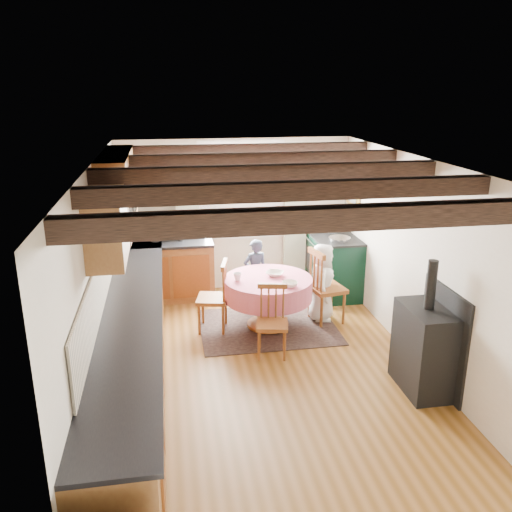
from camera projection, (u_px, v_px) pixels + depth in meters
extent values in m
cube|color=brown|center=(268.00, 371.00, 6.19)|extent=(3.60, 5.50, 0.00)
cube|color=white|center=(269.00, 164.00, 5.45)|extent=(3.60, 5.50, 0.00)
cube|color=silver|center=(235.00, 216.00, 8.40)|extent=(3.60, 0.00, 2.40)
cube|color=silver|center=(354.00, 425.00, 3.24)|extent=(3.60, 0.00, 2.40)
cube|color=silver|center=(98.00, 284.00, 5.53)|extent=(0.00, 5.50, 2.40)
cube|color=silver|center=(422.00, 265.00, 6.11)|extent=(0.00, 5.50, 2.40)
cube|color=#3D271D|center=(326.00, 218.00, 3.60)|extent=(3.60, 0.16, 0.16)
cube|color=#3D271D|center=(292.00, 191.00, 4.54)|extent=(3.60, 0.16, 0.16)
cube|color=#3D271D|center=(269.00, 172.00, 5.48)|extent=(3.60, 0.16, 0.16)
cube|color=#3D271D|center=(253.00, 160.00, 6.42)|extent=(3.60, 0.16, 0.16)
cube|color=#3D271D|center=(241.00, 150.00, 7.36)|extent=(3.60, 0.16, 0.16)
cube|color=beige|center=(103.00, 274.00, 5.82)|extent=(0.02, 4.50, 0.55)
cube|color=beige|center=(171.00, 218.00, 8.22)|extent=(1.40, 0.02, 0.55)
cube|color=brown|center=(133.00, 347.00, 5.81)|extent=(0.60, 5.30, 0.88)
cube|color=brown|center=(171.00, 271.00, 8.18)|extent=(1.30, 0.60, 0.88)
cube|color=black|center=(132.00, 308.00, 5.68)|extent=(0.64, 5.30, 0.04)
cube|color=black|center=(169.00, 243.00, 8.02)|extent=(1.30, 0.64, 0.04)
cube|color=brown|center=(118.00, 190.00, 6.45)|extent=(0.34, 1.80, 0.90)
cube|color=brown|center=(107.00, 225.00, 5.06)|extent=(0.34, 0.90, 0.70)
cube|color=white|center=(241.00, 190.00, 8.28)|extent=(1.34, 0.03, 1.54)
cube|color=white|center=(241.00, 190.00, 8.28)|extent=(1.20, 0.01, 1.40)
cube|color=#A2B284|center=(188.00, 225.00, 8.22)|extent=(0.35, 0.10, 2.10)
cube|color=#A2B284|center=(295.00, 221.00, 8.49)|extent=(0.35, 0.10, 2.10)
cylinder|color=black|center=(242.00, 152.00, 8.01)|extent=(2.00, 0.03, 0.03)
cube|color=gold|center=(354.00, 186.00, 8.11)|extent=(0.04, 0.50, 0.60)
cylinder|color=silver|center=(301.00, 182.00, 8.39)|extent=(0.30, 0.02, 0.30)
cube|color=black|center=(268.00, 327.00, 7.31)|extent=(1.84, 1.43, 0.01)
imported|color=#252E3E|center=(255.00, 272.00, 7.91)|extent=(0.42, 0.32, 1.02)
imported|color=white|center=(322.00, 282.00, 7.39)|extent=(0.48, 0.61, 1.11)
imported|color=silver|center=(275.00, 274.00, 7.18)|extent=(0.32, 0.32, 0.06)
imported|color=silver|center=(290.00, 284.00, 6.79)|extent=(0.27, 0.27, 0.06)
imported|color=silver|center=(237.00, 277.00, 7.00)|extent=(0.15, 0.15, 0.10)
cylinder|color=#262628|center=(155.00, 234.00, 7.98)|extent=(0.13, 0.13, 0.22)
cylinder|color=#262628|center=(165.00, 233.00, 8.06)|extent=(0.18, 0.18, 0.20)
cylinder|color=#262628|center=(180.00, 232.00, 8.02)|extent=(0.10, 0.10, 0.28)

